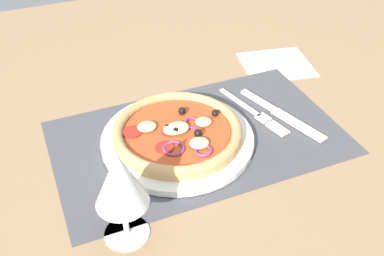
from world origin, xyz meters
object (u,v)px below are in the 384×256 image
at_px(plate, 177,137).
at_px(wine_glass, 120,182).
at_px(napkin, 276,64).
at_px(knife, 282,115).
at_px(fork, 256,113).
at_px(pizza, 177,130).

distance_m(plate, wine_glass, 0.23).
bearing_deg(napkin, knife, 61.73).
distance_m(fork, wine_glass, 0.36).
xyz_separation_m(pizza, knife, (-0.21, 0.01, -0.02)).
bearing_deg(napkin, plate, 28.60).
bearing_deg(plate, wine_glass, 49.57).
bearing_deg(knife, fork, -134.98).
bearing_deg(pizza, plate, -92.88).
distance_m(knife, napkin, 0.20).
bearing_deg(fork, napkin, 123.45).
bearing_deg(napkin, pizza, 28.70).
height_order(fork, knife, knife).
relative_size(wine_glass, napkin, 1.01).
relative_size(knife, wine_glass, 1.31).
height_order(fork, napkin, fork).
bearing_deg(knife, pizza, -109.37).
distance_m(plate, fork, 0.17).
relative_size(fork, wine_glass, 1.20).
bearing_deg(fork, plate, -99.30).
relative_size(fork, napkin, 1.21).
relative_size(plate, napkin, 1.79).
relative_size(pizza, napkin, 1.51).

